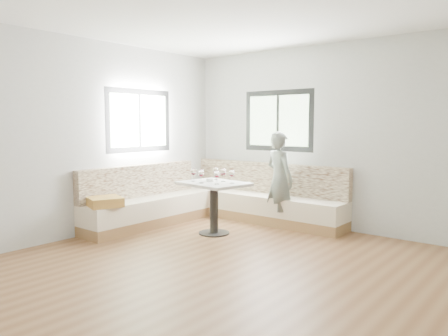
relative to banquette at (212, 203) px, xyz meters
The scene contains 11 objects.
room 2.41m from the banquette, 45.42° to the right, with size 5.01×5.01×2.81m.
banquette is the anchor object (origin of this frame).
table 0.74m from the banquette, 46.37° to the right, with size 1.00×0.82×0.76m.
person 1.17m from the banquette, 25.02° to the left, with size 0.54×0.36×1.48m, color slate.
olive_ramekin 0.78m from the banquette, 51.39° to the right, with size 0.11×0.11×0.04m.
wine_glass_a 0.87m from the banquette, 72.95° to the right, with size 0.09×0.09×0.20m.
wine_glass_b 0.98m from the banquette, 59.86° to the right, with size 0.09×0.09×0.20m.
wine_glass_c 1.08m from the banquette, 44.60° to the right, with size 0.09×0.09×0.20m.
wine_glass_d 0.87m from the banquette, 34.18° to the right, with size 0.09×0.09×0.20m.
wine_glass_e 1.05m from the banquette, 30.25° to the right, with size 0.09×0.09×0.20m.
wine_glass_f 0.72m from the banquette, 40.84° to the right, with size 0.09×0.09×0.20m.
Camera 1 is at (2.96, -3.65, 1.60)m, focal length 35.00 mm.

